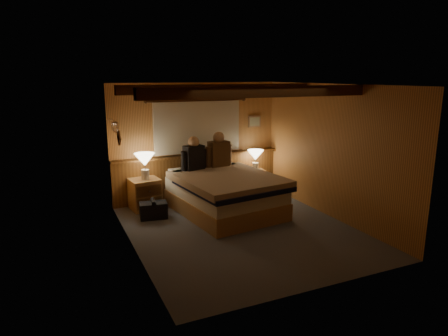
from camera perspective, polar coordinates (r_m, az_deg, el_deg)
floor at (r=6.82m, az=2.42°, el=-8.78°), size 4.20×4.20×0.00m
ceiling at (r=6.33m, az=2.64°, el=11.82°), size 4.20×4.20×0.00m
wall_back at (r=8.37m, az=-3.94°, el=3.85°), size 3.60×0.00×3.60m
wall_left at (r=5.90m, az=-13.30°, el=-0.37°), size 0.00×4.20×4.20m
wall_right at (r=7.44m, az=15.04°, el=2.27°), size 0.00×4.20×4.20m
wall_front at (r=4.74m, az=13.97°, el=-3.70°), size 3.60×0.00×3.60m
wainscot at (r=8.45m, az=-3.71°, el=-1.00°), size 3.60×0.23×0.94m
curtain_window at (r=8.26m, az=-3.80°, el=5.98°), size 2.18×0.09×1.11m
ceiling_beams at (r=6.47m, az=2.02°, el=11.06°), size 3.60×1.65×0.16m
coat_rail at (r=7.37m, az=-15.25°, el=5.85°), size 0.05×0.55×0.24m
framed_print at (r=8.85m, az=4.36°, el=6.64°), size 0.30×0.04×0.25m
bed at (r=7.52m, az=0.14°, el=-3.59°), size 1.89×2.33×0.73m
nightstand_left at (r=7.89m, az=-11.21°, el=-3.67°), size 0.60×0.55×0.60m
nightstand_right at (r=8.75m, az=4.37°, el=-2.05°), size 0.53×0.49×0.52m
lamp_left at (r=7.70m, az=-11.27°, el=0.96°), size 0.39×0.39×0.51m
lamp_right at (r=8.63m, az=4.52°, el=1.68°), size 0.35×0.35×0.45m
person_left at (r=7.83m, az=-4.34°, el=1.72°), size 0.55×0.31×0.69m
person_right at (r=8.12m, az=-0.76°, el=2.31°), size 0.60×0.29×0.73m
duffel_bag at (r=7.40m, az=-10.04°, el=-5.92°), size 0.53×0.36×0.35m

